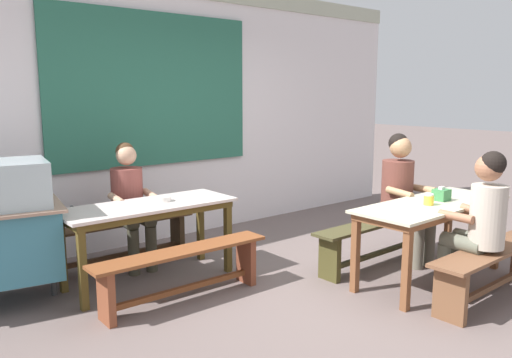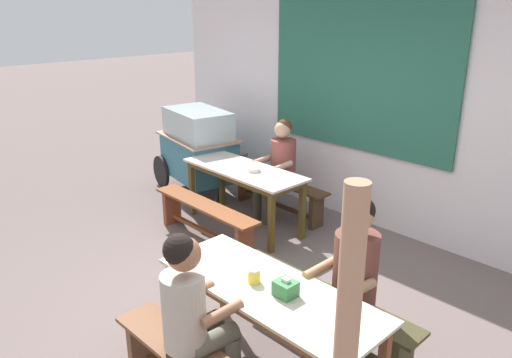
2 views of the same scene
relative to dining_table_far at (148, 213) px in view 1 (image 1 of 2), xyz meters
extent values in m
plane|color=#695A56|center=(1.19, -1.27, -0.65)|extent=(40.00, 40.00, 0.00)
cube|color=silver|center=(1.19, 1.22, 0.76)|extent=(7.24, 0.12, 2.82)
cube|color=#296550|center=(0.72, 1.13, 1.11)|extent=(2.51, 0.03, 1.71)
cube|color=silver|center=(0.00, 0.00, 0.07)|extent=(1.60, 0.63, 0.03)
cube|color=#53411A|center=(0.00, 0.00, 0.03)|extent=(1.52, 0.57, 0.06)
cube|color=#53411A|center=(0.72, 0.24, -0.33)|extent=(0.06, 0.06, 0.65)
cube|color=#53411A|center=(0.71, -0.25, -0.33)|extent=(0.06, 0.06, 0.65)
cube|color=#53411A|center=(-0.71, 0.25, -0.33)|extent=(0.06, 0.06, 0.65)
cube|color=#53411A|center=(-0.72, -0.24, -0.33)|extent=(0.06, 0.06, 0.65)
cube|color=beige|center=(2.03, -1.63, 0.07)|extent=(1.71, 0.65, 0.02)
cube|color=brown|center=(2.03, -1.63, 0.03)|extent=(1.63, 0.59, 0.06)
cube|color=brown|center=(2.81, -1.37, -0.33)|extent=(0.06, 0.06, 0.65)
cube|color=brown|center=(2.81, -1.88, -0.33)|extent=(0.06, 0.06, 0.65)
cube|color=brown|center=(1.26, -1.38, -0.33)|extent=(0.06, 0.06, 0.65)
cube|color=brown|center=(1.26, -1.89, -0.33)|extent=(0.06, 0.06, 0.65)
cube|color=#4B301D|center=(0.01, 0.59, -0.22)|extent=(1.52, 0.26, 0.02)
cube|color=#43311E|center=(0.65, 0.58, -0.44)|extent=(0.06, 0.21, 0.43)
cube|color=#522E1C|center=(-0.63, 0.60, -0.44)|extent=(0.06, 0.21, 0.43)
cube|color=#4B301D|center=(0.01, 0.59, -0.55)|extent=(1.24, 0.06, 0.04)
cube|color=brown|center=(-0.01, -0.59, -0.22)|extent=(1.58, 0.28, 0.03)
cube|color=brown|center=(0.66, -0.60, -0.44)|extent=(0.06, 0.22, 0.42)
cube|color=brown|center=(-0.68, -0.58, -0.44)|extent=(0.06, 0.22, 0.42)
cube|color=brown|center=(-0.01, -0.59, -0.55)|extent=(1.30, 0.06, 0.04)
cube|color=#423D22|center=(2.03, -1.04, -0.22)|extent=(1.70, 0.28, 0.03)
cube|color=#443F26|center=(2.76, -1.03, -0.44)|extent=(0.06, 0.23, 0.42)
cube|color=#46411F|center=(1.30, -1.05, -0.44)|extent=(0.06, 0.23, 0.42)
cube|color=#423D22|center=(2.03, -1.04, -0.55)|extent=(1.42, 0.06, 0.04)
cube|color=brown|center=(2.04, -2.22, -0.22)|extent=(1.62, 0.32, 0.03)
cube|color=brown|center=(1.35, -2.23, -0.44)|extent=(0.06, 0.26, 0.42)
cube|color=brown|center=(2.04, -2.22, -0.55)|extent=(1.33, 0.06, 0.04)
cylinder|color=#333333|center=(-0.80, 0.23, -0.54)|extent=(0.05, 0.05, 0.23)
cylinder|color=#3F3F3F|center=(-0.57, 0.19, 0.03)|extent=(0.16, 0.68, 0.04)
cylinder|color=#403E2F|center=(-0.04, 0.25, -0.43)|extent=(0.11, 0.11, 0.45)
cylinder|color=#403E2F|center=(0.14, 0.24, -0.43)|extent=(0.11, 0.11, 0.45)
cylinder|color=#403E2F|center=(-0.02, 0.42, -0.16)|extent=(0.16, 0.39, 0.13)
cylinder|color=#403E2F|center=(0.16, 0.41, -0.16)|extent=(0.16, 0.39, 0.13)
cylinder|color=brown|center=(0.08, 0.59, 0.08)|extent=(0.31, 0.31, 0.50)
sphere|color=tan|center=(0.08, 0.57, 0.47)|extent=(0.20, 0.20, 0.20)
sphere|color=#4C331E|center=(0.08, 0.60, 0.50)|extent=(0.18, 0.18, 0.18)
cylinder|color=tan|center=(-0.11, 0.42, 0.07)|extent=(0.09, 0.31, 0.09)
cylinder|color=tan|center=(0.24, 0.40, 0.07)|extent=(0.09, 0.31, 0.10)
cylinder|color=#616453|center=(1.98, -1.91, -0.43)|extent=(0.11, 0.11, 0.45)
cylinder|color=#616453|center=(1.80, -1.90, -0.43)|extent=(0.11, 0.11, 0.45)
cylinder|color=#616453|center=(1.97, -2.07, -0.16)|extent=(0.15, 0.36, 0.13)
cylinder|color=#616453|center=(1.79, -2.06, -0.16)|extent=(0.15, 0.36, 0.13)
cylinder|color=#BDB1A2|center=(1.87, -2.22, 0.09)|extent=(0.28, 0.28, 0.51)
sphere|color=#9B6347|center=(1.87, -2.20, 0.49)|extent=(0.22, 0.22, 0.22)
sphere|color=black|center=(1.87, -2.23, 0.52)|extent=(0.20, 0.20, 0.20)
cylinder|color=#9B6347|center=(2.04, -2.05, 0.08)|extent=(0.09, 0.31, 0.09)
cylinder|color=#9B6347|center=(1.72, -2.03, 0.08)|extent=(0.09, 0.30, 0.07)
cylinder|color=#696455|center=(2.21, -1.39, -0.43)|extent=(0.11, 0.11, 0.45)
cylinder|color=#696455|center=(2.39, -1.41, -0.43)|extent=(0.11, 0.11, 0.45)
cylinder|color=#696455|center=(2.22, -1.21, -0.16)|extent=(0.16, 0.41, 0.13)
cylinder|color=#696455|center=(2.40, -1.23, -0.16)|extent=(0.16, 0.41, 0.13)
cylinder|color=brown|center=(2.33, -1.04, 0.11)|extent=(0.32, 0.32, 0.55)
sphere|color=tan|center=(2.33, -1.06, 0.53)|extent=(0.22, 0.22, 0.22)
sphere|color=black|center=(2.33, -1.03, 0.57)|extent=(0.20, 0.20, 0.20)
cylinder|color=tan|center=(2.13, -1.20, 0.10)|extent=(0.09, 0.31, 0.09)
cylinder|color=tan|center=(2.49, -1.23, 0.10)|extent=(0.09, 0.31, 0.07)
cube|color=#3A8047|center=(2.18, -1.62, 0.14)|extent=(0.14, 0.13, 0.11)
cube|color=white|center=(2.18, -1.62, 0.20)|extent=(0.06, 0.04, 0.02)
cylinder|color=yellow|center=(1.92, -1.66, 0.13)|extent=(0.09, 0.09, 0.09)
cylinder|color=white|center=(1.92, -1.66, 0.18)|extent=(0.08, 0.08, 0.02)
cylinder|color=silver|center=(0.16, 0.01, 0.11)|extent=(0.15, 0.15, 0.05)
camera|label=1|loc=(-2.13, -4.11, 1.08)|focal=35.78mm
camera|label=2|loc=(4.13, -3.76, 1.93)|focal=35.15mm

